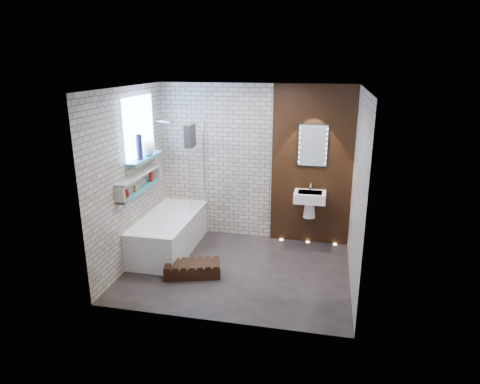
% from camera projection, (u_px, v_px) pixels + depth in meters
% --- Properties ---
extents(ground, '(3.20, 3.20, 0.00)m').
position_uv_depth(ground, '(238.00, 270.00, 6.17)').
color(ground, black).
rests_on(ground, ground).
extents(room_shell, '(3.24, 3.20, 2.60)m').
position_uv_depth(room_shell, '(238.00, 185.00, 5.78)').
color(room_shell, gray).
rests_on(room_shell, ground).
extents(walnut_panel, '(1.30, 0.06, 2.60)m').
position_uv_depth(walnut_panel, '(312.00, 167.00, 6.78)').
color(walnut_panel, black).
rests_on(walnut_panel, ground).
extents(clerestory_window, '(0.18, 1.00, 0.94)m').
position_uv_depth(clerestory_window, '(140.00, 133.00, 6.24)').
color(clerestory_window, '#7FADE0').
rests_on(clerestory_window, room_shell).
extents(display_niche, '(0.14, 1.30, 0.26)m').
position_uv_depth(display_niche, '(140.00, 182.00, 6.26)').
color(display_niche, teal).
rests_on(display_niche, room_shell).
extents(bathtub, '(0.79, 1.74, 0.70)m').
position_uv_depth(bathtub, '(169.00, 233.00, 6.75)').
color(bathtub, white).
rests_on(bathtub, ground).
extents(bath_screen, '(0.01, 0.78, 1.40)m').
position_uv_depth(bath_screen, '(197.00, 168.00, 6.79)').
color(bath_screen, white).
rests_on(bath_screen, bathtub).
extents(towel, '(0.10, 0.27, 0.35)m').
position_uv_depth(towel, '(190.00, 136.00, 6.35)').
color(towel, black).
rests_on(towel, bath_screen).
extents(shower_head, '(0.18, 0.18, 0.02)m').
position_uv_depth(shower_head, '(171.00, 122.00, 6.72)').
color(shower_head, silver).
rests_on(shower_head, room_shell).
extents(washbasin, '(0.50, 0.36, 0.58)m').
position_uv_depth(washbasin, '(310.00, 200.00, 6.75)').
color(washbasin, white).
rests_on(washbasin, walnut_panel).
extents(led_mirror, '(0.50, 0.02, 0.70)m').
position_uv_depth(led_mirror, '(313.00, 146.00, 6.64)').
color(led_mirror, black).
rests_on(led_mirror, walnut_panel).
extents(walnut_step, '(0.85, 0.56, 0.17)m').
position_uv_depth(walnut_step, '(192.00, 270.00, 5.99)').
color(walnut_step, black).
rests_on(walnut_step, ground).
extents(niche_bottles, '(0.06, 0.99, 0.16)m').
position_uv_depth(niche_bottles, '(138.00, 186.00, 6.21)').
color(niche_bottles, '#9E4818').
rests_on(niche_bottles, display_niche).
extents(sill_vases, '(0.23, 0.47, 0.37)m').
position_uv_depth(sill_vases, '(146.00, 148.00, 6.34)').
color(sill_vases, '#15173B').
rests_on(sill_vases, clerestory_window).
extents(floor_uplights, '(0.96, 0.06, 0.01)m').
position_uv_depth(floor_uplights, '(308.00, 242.00, 7.10)').
color(floor_uplights, '#FFD899').
rests_on(floor_uplights, ground).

